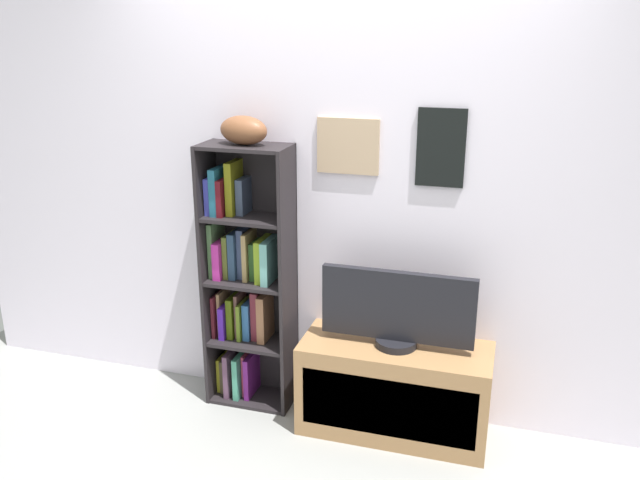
{
  "coord_description": "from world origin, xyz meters",
  "views": [
    {
      "loc": [
        0.89,
        -2.23,
        2.15
      ],
      "look_at": [
        -0.03,
        0.85,
        1.08
      ],
      "focal_mm": 36.97,
      "sensor_mm": 36.0,
      "label": 1
    }
  ],
  "objects_px": {
    "football": "(244,130)",
    "tv_stand": "(394,389)",
    "bookshelf": "(245,283)",
    "television": "(397,310)"
  },
  "relations": [
    {
      "from": "bookshelf",
      "to": "tv_stand",
      "type": "distance_m",
      "value": 1.03
    },
    {
      "from": "television",
      "to": "bookshelf",
      "type": "bearing_deg",
      "value": 173.33
    },
    {
      "from": "bookshelf",
      "to": "television",
      "type": "height_order",
      "value": "bookshelf"
    },
    {
      "from": "bookshelf",
      "to": "football",
      "type": "distance_m",
      "value": 0.88
    },
    {
      "from": "tv_stand",
      "to": "football",
      "type": "bearing_deg",
      "value": 174.98
    },
    {
      "from": "tv_stand",
      "to": "bookshelf",
      "type": "bearing_deg",
      "value": 173.26
    },
    {
      "from": "football",
      "to": "television",
      "type": "distance_m",
      "value": 1.24
    },
    {
      "from": "football",
      "to": "bookshelf",
      "type": "bearing_deg",
      "value": 142.25
    },
    {
      "from": "football",
      "to": "tv_stand",
      "type": "distance_m",
      "value": 1.61
    },
    {
      "from": "bookshelf",
      "to": "football",
      "type": "relative_size",
      "value": 5.51
    }
  ]
}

